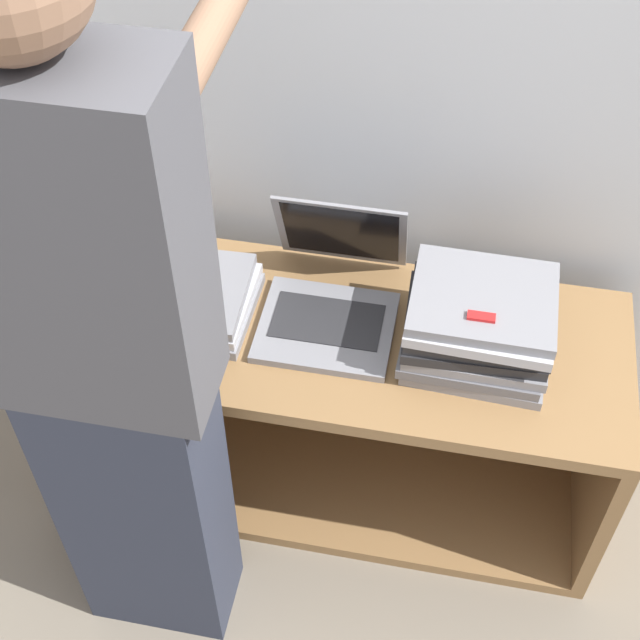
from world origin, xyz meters
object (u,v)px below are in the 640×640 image
Objects in this scene: laptop_stack_left at (184,297)px; person at (110,365)px; laptop_stack_right at (478,325)px; laptop_open at (331,295)px.

laptop_stack_left is 0.19× the size of person.
laptop_stack_right is at bearing 33.02° from person.
laptop_stack_right is at bearing -10.51° from laptop_open.
laptop_open is 0.36m from laptop_stack_right.
person is (-0.67, -0.44, 0.22)m from laptop_stack_right.
person is (0.02, -0.44, 0.27)m from laptop_stack_left.
laptop_open is at bearing 57.13° from person.
laptop_stack_right is 0.19× the size of person.
laptop_open is 0.22× the size of person.
person reaches higher than laptop_stack_right.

